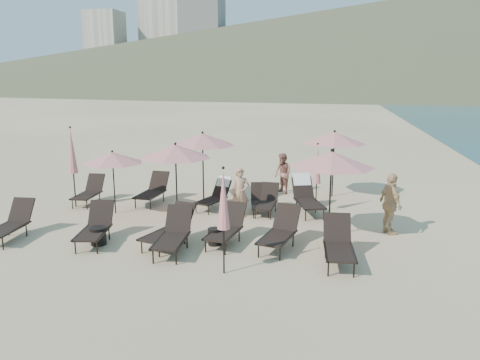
% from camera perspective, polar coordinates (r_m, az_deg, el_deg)
% --- Properties ---
extents(ground, '(800.00, 800.00, 0.00)m').
position_cam_1_polar(ground, '(12.08, -2.19, -8.62)').
color(ground, '#D6BA8C').
rests_on(ground, ground).
extents(volcanic_headland, '(690.00, 690.00, 55.00)m').
position_cam_1_polar(volcanic_headland, '(321.79, 24.62, 15.08)').
color(volcanic_headland, brown).
rests_on(volcanic_headland, ground).
extents(hotel_skyline, '(109.00, 82.00, 55.00)m').
position_cam_1_polar(hotel_skyline, '(298.82, -7.70, 15.90)').
color(hotel_skyline, beige).
rests_on(hotel_skyline, ground).
extents(lounger_0, '(0.78, 1.76, 0.99)m').
position_cam_1_polar(lounger_0, '(14.23, -26.17, -4.70)').
color(lounger_0, black).
rests_on(lounger_0, ground).
extents(lounger_1, '(0.98, 1.83, 1.00)m').
position_cam_1_polar(lounger_1, '(13.05, -17.21, -5.40)').
color(lounger_1, black).
rests_on(lounger_1, ground).
extents(lounger_2, '(1.14, 1.86, 1.00)m').
position_cam_1_polar(lounger_2, '(12.44, -8.55, -5.82)').
color(lounger_2, black).
rests_on(lounger_2, ground).
extents(lounger_3, '(0.82, 1.84, 1.03)m').
position_cam_1_polar(lounger_3, '(11.98, -8.12, -6.46)').
color(lounger_3, black).
rests_on(lounger_3, ground).
extents(lounger_4, '(1.01, 1.86, 1.01)m').
position_cam_1_polar(lounger_4, '(12.13, 4.90, -6.19)').
color(lounger_4, black).
rests_on(lounger_4, ground).
extents(lounger_5, '(0.81, 1.82, 1.02)m').
position_cam_1_polar(lounger_5, '(11.42, 11.93, -7.58)').
color(lounger_5, black).
rests_on(lounger_5, ground).
extents(lounger_6, '(0.73, 1.67, 0.94)m').
position_cam_1_polar(lounger_6, '(17.24, -17.91, -1.31)').
color(lounger_6, black).
rests_on(lounger_6, ground).
extents(lounger_7, '(0.75, 1.79, 1.01)m').
position_cam_1_polar(lounger_7, '(16.74, -10.58, -1.20)').
color(lounger_7, black).
rests_on(lounger_7, ground).
extents(lounger_8, '(1.04, 1.69, 0.99)m').
position_cam_1_polar(lounger_8, '(15.84, -3.00, -1.76)').
color(lounger_8, black).
rests_on(lounger_8, ground).
extents(lounger_9, '(0.87, 1.60, 0.87)m').
position_cam_1_polar(lounger_9, '(15.35, 2.45, -2.46)').
color(lounger_9, black).
rests_on(lounger_9, ground).
extents(lounger_10, '(0.65, 1.57, 0.89)m').
position_cam_1_polar(lounger_10, '(15.26, 3.32, -2.52)').
color(lounger_10, black).
rests_on(lounger_10, ground).
extents(lounger_11, '(1.26, 2.00, 1.18)m').
position_cam_1_polar(lounger_11, '(15.46, 8.10, -1.88)').
color(lounger_11, black).
rests_on(lounger_11, ground).
extents(lounger_12, '(0.87, 1.76, 0.97)m').
position_cam_1_polar(lounger_12, '(12.45, -1.66, -5.75)').
color(lounger_12, black).
rests_on(lounger_12, ground).
extents(umbrella_open_0, '(1.94, 1.94, 2.08)m').
position_cam_1_polar(umbrella_open_0, '(15.45, -15.28, 2.64)').
color(umbrella_open_0, black).
rests_on(umbrella_open_0, ground).
extents(umbrella_open_1, '(2.22, 2.22, 2.39)m').
position_cam_1_polar(umbrella_open_1, '(14.55, -7.87, 3.48)').
color(umbrella_open_1, black).
rests_on(umbrella_open_1, ground).
extents(umbrella_open_2, '(2.31, 2.31, 2.48)m').
position_cam_1_polar(umbrella_open_2, '(12.75, 11.11, 2.51)').
color(umbrella_open_2, black).
rests_on(umbrella_open_2, ground).
extents(umbrella_open_3, '(2.33, 2.33, 2.50)m').
position_cam_1_polar(umbrella_open_3, '(16.56, -4.58, 4.95)').
color(umbrella_open_3, black).
rests_on(umbrella_open_3, ground).
extents(umbrella_open_4, '(2.31, 2.31, 2.48)m').
position_cam_1_polar(umbrella_open_4, '(17.45, 11.43, 5.06)').
color(umbrella_open_4, black).
rests_on(umbrella_open_4, ground).
extents(umbrella_closed_0, '(0.29, 0.29, 2.46)m').
position_cam_1_polar(umbrella_closed_0, '(10.21, -2.03, -2.45)').
color(umbrella_closed_0, black).
rests_on(umbrella_closed_0, ground).
extents(umbrella_closed_1, '(0.27, 0.27, 2.31)m').
position_cam_1_polar(umbrella_closed_1, '(15.23, 9.39, 1.88)').
color(umbrella_closed_1, black).
rests_on(umbrella_closed_1, ground).
extents(umbrella_closed_2, '(0.32, 0.32, 2.77)m').
position_cam_1_polar(umbrella_closed_2, '(16.66, -19.82, 3.31)').
color(umbrella_closed_2, black).
rests_on(umbrella_closed_2, ground).
extents(side_table_0, '(0.42, 0.42, 0.47)m').
position_cam_1_polar(side_table_0, '(12.99, -16.90, -6.55)').
color(side_table_0, black).
rests_on(side_table_0, ground).
extents(side_table_1, '(0.35, 0.35, 0.45)m').
position_cam_1_polar(side_table_1, '(12.43, -3.12, -6.90)').
color(side_table_1, black).
rests_on(side_table_1, ground).
extents(beachgoer_a, '(0.65, 0.51, 1.57)m').
position_cam_1_polar(beachgoer_a, '(14.74, 0.05, -1.56)').
color(beachgoer_a, tan).
rests_on(beachgoer_a, ground).
extents(beachgoer_b, '(0.94, 0.95, 1.55)m').
position_cam_1_polar(beachgoer_b, '(17.83, 5.22, 0.77)').
color(beachgoer_b, '#9C5F50').
rests_on(beachgoer_b, ground).
extents(beachgoer_c, '(0.81, 1.11, 1.75)m').
position_cam_1_polar(beachgoer_c, '(13.75, 17.88, -2.79)').
color(beachgoer_c, tan).
rests_on(beachgoer_c, ground).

